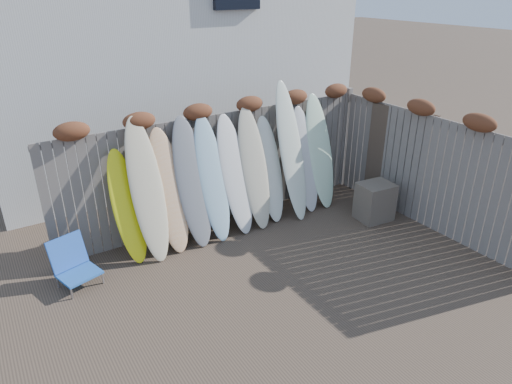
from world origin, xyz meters
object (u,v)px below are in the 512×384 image
wooden_crate (375,202)px  surfboard_0 (127,207)px  beach_chair (73,263)px  lattice_panel (398,160)px

wooden_crate → surfboard_0: bearing=164.7°
beach_chair → surfboard_0: (0.95, 0.24, 0.56)m
surfboard_0 → wooden_crate: bearing=-20.0°
lattice_panel → surfboard_0: (-4.93, 0.98, -0.10)m
beach_chair → lattice_panel: lattice_panel is taller
beach_chair → lattice_panel: 5.96m
wooden_crate → lattice_panel: size_ratio=0.36×
wooden_crate → lattice_panel: (0.70, 0.18, 0.63)m
wooden_crate → surfboard_0: (-4.23, 1.15, 0.53)m
lattice_panel → surfboard_0: lattice_panel is taller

